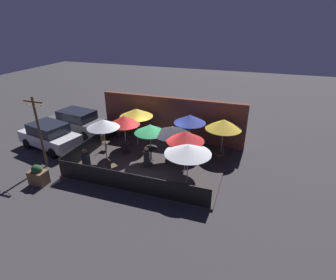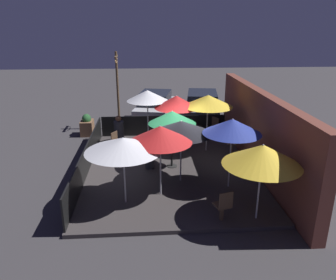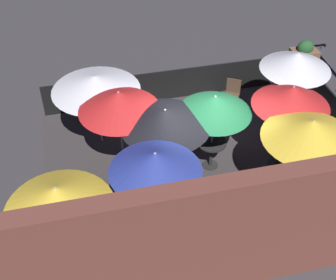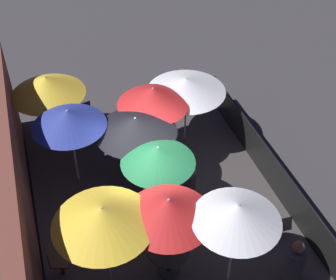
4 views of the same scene
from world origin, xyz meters
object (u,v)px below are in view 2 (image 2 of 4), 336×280
object	(u,v)px
patio_umbrella_1	(172,117)
patio_umbrella_8	(232,126)
patio_umbrella_6	(181,127)
dining_table_1	(172,151)
patio_chair_3	(234,142)
parked_car_0	(155,106)
patio_umbrella_0	(176,102)
patio_chair_1	(214,127)
patio_umbrella_5	(147,96)
patron_1	(149,154)
patio_umbrella_3	(208,101)
patio_umbrella_4	(160,134)
light_post	(118,87)
patio_chair_4	(223,205)
patio_umbrella_2	(123,145)
patio_chair_0	(117,143)
planter_box	(87,126)
dining_table_0	(176,136)
patron_0	(119,131)
parked_car_1	(202,106)
patio_umbrella_7	(262,155)
patio_chair_2	(172,128)

from	to	relation	value
patio_umbrella_1	patio_umbrella_8	size ratio (longest dim) A/B	0.93
patio_umbrella_6	dining_table_1	distance (m)	1.77
patio_chair_3	parked_car_0	bearing A→B (deg)	-45.06
dining_table_1	patio_chair_3	bearing A→B (deg)	111.84
patio_umbrella_0	dining_table_1	xyz separation A→B (m)	(1.70, -0.31, -1.46)
parked_car_0	patio_chair_1	bearing A→B (deg)	50.46
patio_umbrella_5	patron_1	size ratio (longest dim) A/B	1.97
patio_umbrella_3	patio_umbrella_4	bearing A→B (deg)	-29.85
patron_1	light_post	world-z (taller)	light_post
patio_umbrella_6	patio_chair_4	size ratio (longest dim) A/B	2.28
patio_umbrella_0	parked_car_0	bearing A→B (deg)	-171.49
patio_umbrella_2	patio_chair_4	distance (m)	3.19
dining_table_1	patio_chair_0	size ratio (longest dim) A/B	0.80
patio_umbrella_5	planter_box	distance (m)	4.01
patio_umbrella_3	patio_umbrella_8	size ratio (longest dim) A/B	1.03
patio_umbrella_6	dining_table_0	bearing A→B (deg)	177.74
patio_umbrella_8	patron_0	size ratio (longest dim) A/B	1.83
patio_umbrella_1	parked_car_0	size ratio (longest dim) A/B	0.50
patio_umbrella_1	parked_car_1	distance (m)	6.85
patio_umbrella_2	patio_umbrella_7	bearing A→B (deg)	73.01
patio_umbrella_2	patio_umbrella_8	world-z (taller)	patio_umbrella_8
patio_umbrella_6	patron_0	size ratio (longest dim) A/B	1.68
patio_umbrella_2	dining_table_0	xyz separation A→B (m)	(-4.22, 1.89, -1.21)
patio_umbrella_6	patio_umbrella_8	bearing A→B (deg)	70.15
patio_umbrella_5	patio_umbrella_6	xyz separation A→B (m)	(3.52, 1.04, -0.32)
patio_chair_4	light_post	size ratio (longest dim) A/B	0.24
patio_chair_0	patio_umbrella_2	bearing A→B (deg)	-50.89
parked_car_1	patio_umbrella_6	bearing A→B (deg)	-5.85
dining_table_0	patio_umbrella_2	bearing A→B (deg)	-24.19
patio_umbrella_1	dining_table_0	distance (m)	2.15
patio_umbrella_1	parked_car_0	world-z (taller)	patio_umbrella_1
patio_chair_0	patron_0	distance (m)	1.45
patio_chair_0	patio_chair_2	world-z (taller)	patio_chair_0
patio_umbrella_0	patio_umbrella_6	xyz separation A→B (m)	(2.90, -0.11, -0.17)
patio_umbrella_3	patio_chair_4	xyz separation A→B (m)	(5.25, -0.50, -1.61)
planter_box	parked_car_0	world-z (taller)	parked_car_0
patio_umbrella_6	patron_1	size ratio (longest dim) A/B	1.70
planter_box	patio_umbrella_3	bearing A→B (deg)	62.59
patio_umbrella_4	patio_chair_0	bearing A→B (deg)	-154.71
patio_umbrella_8	dining_table_0	xyz separation A→B (m)	(-3.44, -1.40, -1.43)
patio_umbrella_0	patio_chair_0	xyz separation A→B (m)	(0.43, -2.42, -1.53)
patio_umbrella_7	parked_car_1	xyz separation A→B (m)	(-10.00, 0.17, -1.13)
patio_umbrella_5	dining_table_1	bearing A→B (deg)	19.93
dining_table_1	patron_1	xyz separation A→B (m)	(0.11, -0.83, -0.02)
patio_chair_1	patio_chair_2	distance (m)	1.97
patio_chair_1	patio_umbrella_3	bearing A→B (deg)	30.36
patio_umbrella_4	patio_umbrella_7	world-z (taller)	patio_umbrella_4
patio_umbrella_8	light_post	xyz separation A→B (m)	(-6.96, -4.01, 0.01)
patio_umbrella_6	planter_box	world-z (taller)	patio_umbrella_6
patio_chair_3	parked_car_1	distance (m)	5.37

